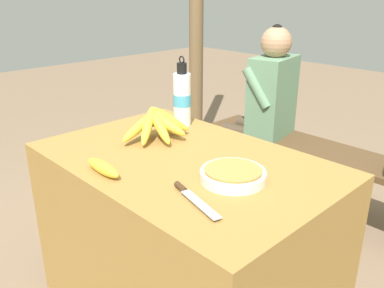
# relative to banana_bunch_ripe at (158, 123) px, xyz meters

# --- Properties ---
(market_counter) EXTENTS (1.12, 0.74, 0.73)m
(market_counter) POSITION_rel_banana_bunch_ripe_xyz_m (0.23, -0.06, -0.44)
(market_counter) COLOR olive
(market_counter) RESTS_ON ground_plane
(banana_bunch_ripe) EXTENTS (0.21, 0.34, 0.14)m
(banana_bunch_ripe) POSITION_rel_banana_bunch_ripe_xyz_m (0.00, 0.00, 0.00)
(banana_bunch_ripe) COLOR #4C381E
(banana_bunch_ripe) RESTS_ON market_counter
(serving_bowl) EXTENTS (0.22, 0.22, 0.04)m
(serving_bowl) POSITION_rel_banana_bunch_ripe_xyz_m (0.48, -0.08, -0.05)
(serving_bowl) COLOR white
(serving_bowl) RESTS_ON market_counter
(water_bottle) EXTENTS (0.08, 0.08, 0.32)m
(water_bottle) POSITION_rel_banana_bunch_ripe_xyz_m (-0.06, 0.19, 0.06)
(water_bottle) COLOR white
(water_bottle) RESTS_ON market_counter
(loose_banana_front) EXTENTS (0.18, 0.05, 0.04)m
(loose_banana_front) POSITION_rel_banana_bunch_ripe_xyz_m (0.14, -0.36, -0.05)
(loose_banana_front) COLOR gold
(loose_banana_front) RESTS_ON market_counter
(knife) EXTENTS (0.24, 0.08, 0.02)m
(knife) POSITION_rel_banana_bunch_ripe_xyz_m (0.47, -0.26, -0.06)
(knife) COLOR #BCBCC1
(knife) RESTS_ON market_counter
(wooden_bench) EXTENTS (1.55, 0.32, 0.43)m
(wooden_bench) POSITION_rel_banana_bunch_ripe_xyz_m (0.16, 1.11, -0.44)
(wooden_bench) COLOR brown
(wooden_bench) RESTS_ON ground_plane
(seated_vendor) EXTENTS (0.44, 0.42, 1.13)m
(seated_vendor) POSITION_rel_banana_bunch_ripe_xyz_m (-0.23, 1.07, -0.15)
(seated_vendor) COLOR #473828
(seated_vendor) RESTS_ON ground_plane
(support_post_near) EXTENTS (0.11, 0.11, 2.45)m
(support_post_near) POSITION_rel_banana_bunch_ripe_xyz_m (-1.11, 1.31, 0.42)
(support_post_near) COLOR brown
(support_post_near) RESTS_ON ground_plane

